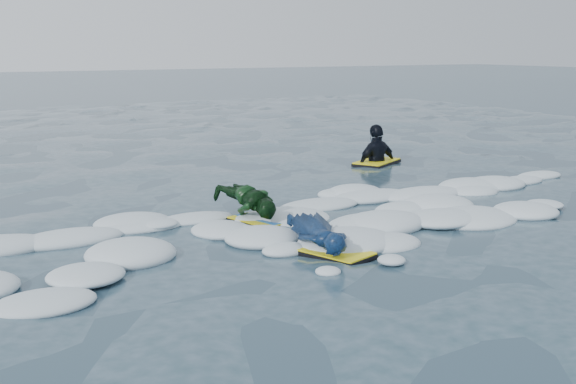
# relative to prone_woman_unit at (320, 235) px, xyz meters

# --- Properties ---
(ground) EXTENTS (120.00, 120.00, 0.00)m
(ground) POSITION_rel_prone_woman_unit_xyz_m (0.75, 0.26, -0.18)
(ground) COLOR #19313C
(ground) RESTS_ON ground
(foam_band) EXTENTS (12.00, 3.10, 0.30)m
(foam_band) POSITION_rel_prone_woman_unit_xyz_m (0.75, 1.29, -0.18)
(foam_band) COLOR silver
(foam_band) RESTS_ON ground
(prone_woman_unit) EXTENTS (0.84, 1.52, 0.36)m
(prone_woman_unit) POSITION_rel_prone_woman_unit_xyz_m (0.00, 0.00, 0.00)
(prone_woman_unit) COLOR black
(prone_woman_unit) RESTS_ON ground
(prone_child_unit) EXTENTS (0.62, 1.25, 0.47)m
(prone_child_unit) POSITION_rel_prone_woman_unit_xyz_m (-0.03, 1.64, 0.06)
(prone_child_unit) COLOR black
(prone_child_unit) RESTS_ON ground
(waiting_rider_unit) EXTENTS (1.24, 1.06, 1.63)m
(waiting_rider_unit) POSITION_rel_prone_woman_unit_xyz_m (4.14, 4.52, -0.21)
(waiting_rider_unit) COLOR black
(waiting_rider_unit) RESTS_ON ground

